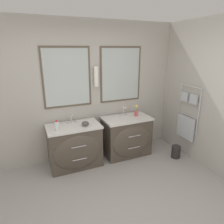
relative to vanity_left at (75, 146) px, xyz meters
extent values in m
cube|color=#B2ADA3|center=(0.20, 0.37, 0.90)|extent=(5.56, 0.06, 2.60)
cube|color=brown|center=(0.00, 0.33, 1.19)|extent=(0.87, 0.02, 1.08)
cube|color=#B2BCBA|center=(0.00, 0.32, 1.19)|extent=(0.80, 0.01, 1.01)
cube|color=brown|center=(1.06, 0.33, 1.19)|extent=(0.87, 0.02, 1.08)
cube|color=#B2BCBA|center=(1.06, 0.32, 1.19)|extent=(0.80, 0.01, 1.01)
cylinder|color=white|center=(0.53, 0.28, 1.19)|extent=(0.09, 0.09, 0.37)
cube|color=silver|center=(0.53, 0.33, 1.19)|extent=(0.05, 0.02, 0.08)
cube|color=#B2ADA3|center=(2.21, -0.70, 0.90)|extent=(0.06, 3.84, 2.60)
cylinder|color=silver|center=(2.15, -0.71, 0.58)|extent=(0.02, 0.02, 0.91)
cylinder|color=silver|center=(2.15, -0.21, 0.58)|extent=(0.02, 0.02, 0.91)
cylinder|color=silver|center=(2.15, -0.46, 1.01)|extent=(0.02, 0.51, 0.02)
cylinder|color=silver|center=(2.15, -0.46, 0.73)|extent=(0.02, 0.51, 0.02)
cylinder|color=silver|center=(2.15, -0.46, 0.44)|extent=(0.02, 0.51, 0.02)
cylinder|color=silver|center=(2.15, -0.46, 0.16)|extent=(0.02, 0.51, 0.02)
cube|color=#B7BCC1|center=(2.13, -0.46, 0.19)|extent=(0.04, 0.43, 0.45)
cube|color=#B7BCC1|center=(2.13, -0.57, 0.79)|extent=(0.04, 0.17, 0.18)
cube|color=#B7BCC1|center=(2.13, -0.35, 0.79)|extent=(0.04, 0.17, 0.18)
cube|color=#4C4238|center=(0.00, 0.04, -0.03)|extent=(0.91, 0.52, 0.75)
ellipsoid|color=#4C4238|center=(0.00, -0.23, -0.03)|extent=(0.84, 0.12, 0.63)
cube|color=silver|center=(0.00, 0.04, 0.37)|extent=(0.94, 0.55, 0.04)
ellipsoid|color=white|center=(0.00, 0.01, 0.33)|extent=(0.41, 0.36, 0.10)
cylinder|color=silver|center=(0.00, -0.29, 0.12)|extent=(0.25, 0.01, 0.01)
cylinder|color=silver|center=(0.00, -0.29, -0.12)|extent=(0.25, 0.01, 0.01)
cube|color=#4C4238|center=(1.06, 0.04, -0.03)|extent=(0.91, 0.52, 0.75)
ellipsoid|color=#4C4238|center=(1.06, -0.23, -0.03)|extent=(0.84, 0.12, 0.63)
cube|color=silver|center=(1.06, 0.04, 0.37)|extent=(0.94, 0.55, 0.04)
ellipsoid|color=white|center=(1.06, 0.01, 0.33)|extent=(0.41, 0.36, 0.10)
cylinder|color=silver|center=(1.06, -0.29, 0.12)|extent=(0.25, 0.01, 0.01)
cylinder|color=silver|center=(1.06, -0.29, -0.12)|extent=(0.25, 0.01, 0.01)
cylinder|color=silver|center=(0.00, 0.18, 0.48)|extent=(0.02, 0.02, 0.19)
cylinder|color=silver|center=(0.00, 0.13, 0.57)|extent=(0.02, 0.11, 0.02)
cylinder|color=silver|center=(-0.07, 0.18, 0.40)|extent=(0.03, 0.03, 0.04)
cylinder|color=silver|center=(0.07, 0.18, 0.40)|extent=(0.03, 0.03, 0.04)
cylinder|color=silver|center=(1.06, 0.18, 0.48)|extent=(0.02, 0.02, 0.19)
cylinder|color=silver|center=(1.06, 0.13, 0.57)|extent=(0.02, 0.11, 0.02)
cylinder|color=silver|center=(0.99, 0.18, 0.40)|extent=(0.03, 0.03, 0.04)
cylinder|color=silver|center=(1.13, 0.18, 0.40)|extent=(0.03, 0.03, 0.04)
cylinder|color=silver|center=(-0.30, -0.06, 0.46)|extent=(0.07, 0.07, 0.15)
cylinder|color=red|center=(-0.30, -0.06, 0.54)|extent=(0.04, 0.04, 0.02)
ellipsoid|color=#4C4742|center=(0.19, -0.05, 0.42)|extent=(0.13, 0.13, 0.08)
cylinder|color=#CC4C51|center=(1.29, 0.06, 0.44)|extent=(0.07, 0.07, 0.11)
cylinder|color=#477238|center=(1.29, 0.06, 0.54)|extent=(0.01, 0.01, 0.10)
sphere|color=#E5BF47|center=(1.29, 0.06, 0.58)|extent=(0.06, 0.06, 0.06)
cylinder|color=#282626|center=(1.90, -0.51, -0.28)|extent=(0.17, 0.17, 0.25)
torus|color=#282626|center=(1.90, -0.51, -0.16)|extent=(0.18, 0.18, 0.01)
camera|label=1|loc=(-0.68, -3.26, 1.69)|focal=32.00mm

